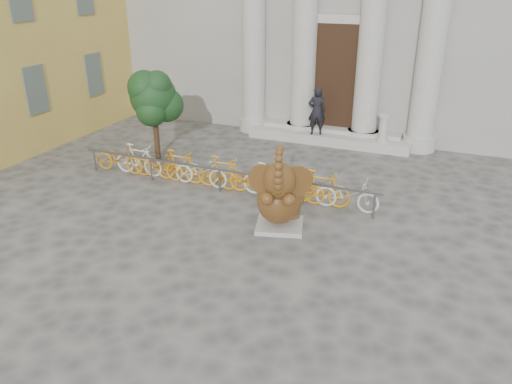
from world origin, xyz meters
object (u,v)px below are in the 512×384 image
at_px(bike_rack, 223,173).
at_px(tree, 154,98).
at_px(pedestrian, 317,111).
at_px(elephant_statue, 280,198).

relative_size(bike_rack, tree, 3.08).
bearing_deg(bike_rack, pedestrian, 75.89).
bearing_deg(tree, elephant_statue, -30.07).
bearing_deg(elephant_statue, tree, 134.43).
relative_size(elephant_statue, bike_rack, 0.25).
bearing_deg(pedestrian, bike_rack, 57.05).
height_order(elephant_statue, pedestrian, elephant_statue).
bearing_deg(tree, bike_rack, -25.62).
xyz_separation_m(tree, pedestrian, (4.51, 3.61, -0.86)).
height_order(bike_rack, pedestrian, pedestrian).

